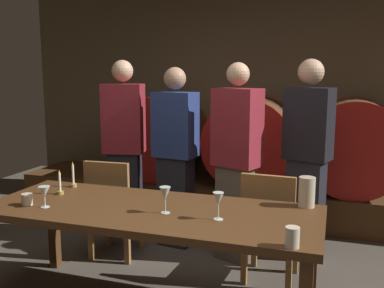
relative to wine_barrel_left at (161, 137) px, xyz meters
The scene contains 20 objects.
back_wall 1.36m from the wine_barrel_left, 26.68° to the left, with size 6.09×0.24×2.89m, color brown.
barrel_shelf 1.28m from the wine_barrel_left, ahead, with size 5.48×0.90×0.37m, color #4C2D16.
wine_barrel_left is the anchor object (origin of this frame).
wine_barrel_center 1.10m from the wine_barrel_left, ahead, with size 0.98×0.82×0.98m.
wine_barrel_right 2.16m from the wine_barrel_left, ahead, with size 0.98×0.82×0.98m.
dining_table 2.37m from the wine_barrel_left, 69.61° to the right, with size 2.24×0.86×0.73m.
chair_left 1.58m from the wine_barrel_left, 83.82° to the right, with size 0.42×0.42×0.88m.
chair_right 2.23m from the wine_barrel_left, 45.80° to the right, with size 0.42×0.42×0.88m.
guest_far_left 1.02m from the wine_barrel_left, 88.33° to the right, with size 0.42×0.31×1.73m.
guest_center_left 1.22m from the wine_barrel_left, 61.62° to the right, with size 0.41×0.29×1.66m.
guest_center_right 1.70m from the wine_barrel_left, 45.81° to the right, with size 0.44×0.35×1.70m.
guest_far_right 2.00m from the wine_barrel_left, 28.76° to the right, with size 0.43×0.34×1.73m.
candle_left 1.91m from the wine_barrel_left, 88.97° to the right, with size 0.05×0.05×0.20m.
candle_right 2.12m from the wine_barrel_left, 88.42° to the right, with size 0.05×0.05×0.18m.
pitcher 2.59m from the wine_barrel_left, 45.80° to the right, with size 0.11×0.11×0.20m.
wine_glass_left 2.42m from the wine_barrel_left, 86.48° to the right, with size 0.08×0.08×0.14m.
wine_glass_center 2.47m from the wine_barrel_left, 67.24° to the right, with size 0.07×0.07×0.17m.
wine_glass_right 2.65m from the wine_barrel_left, 60.28° to the right, with size 0.07×0.07×0.17m.
cup_left 2.42m from the wine_barrel_left, 89.89° to the right, with size 0.07×0.07×0.08m, color beige.
cup_right 3.15m from the wine_barrel_left, 55.51° to the right, with size 0.07×0.07×0.11m, color beige.
Camera 1 is at (0.86, -2.30, 1.62)m, focal length 40.85 mm.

